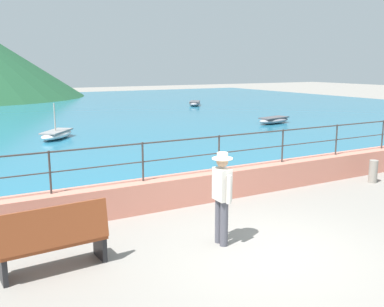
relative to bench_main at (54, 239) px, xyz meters
The scene contains 10 objects.
ground_plane 3.68m from the bench_main, 17.06° to the right, with size 120.00×120.00×0.00m, color gray.
promenade_wall 4.08m from the bench_main, 31.55° to the left, with size 20.00×0.56×0.70m, color tan.
railing 4.15m from the bench_main, 31.55° to the left, with size 18.44×0.04×0.90m.
lake_water 25.02m from the bench_main, 82.01° to the left, with size 64.00×44.32×0.06m, color #236B89.
bench_main is the anchor object (origin of this frame).
person_walking 3.01m from the bench_main, ahead, with size 0.38×0.57×1.75m.
bollard 9.22m from the bench_main, ahead, with size 0.24×0.24×0.65m, color gray.
boat_1 19.28m from the bench_main, 39.92° to the left, with size 2.44×1.39×0.36m.
boat_3 29.33m from the bench_main, 55.95° to the left, with size 2.03×2.41×0.36m.
boat_5 13.40m from the bench_main, 77.44° to the left, with size 2.14×2.36×1.60m.
Camera 1 is at (-4.79, -5.79, 3.29)m, focal length 41.08 mm.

